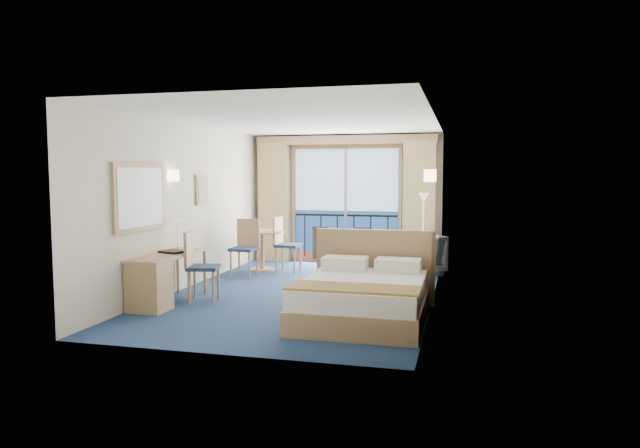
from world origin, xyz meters
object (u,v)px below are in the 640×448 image
(bed, at_px, (364,296))
(round_table, at_px, (262,240))
(desk_chair, at_px, (197,262))
(armchair, at_px, (417,254))
(table_chair_a, at_px, (284,241))
(table_chair_b, at_px, (246,244))
(desk, at_px, (154,281))
(nightstand, at_px, (417,285))
(floor_lamp, at_px, (424,212))

(bed, xyz_separation_m, round_table, (-2.57, 3.26, 0.29))
(bed, distance_m, desk_chair, 2.63)
(armchair, bearing_deg, bed, 44.18)
(bed, bearing_deg, table_chair_a, 122.92)
(desk_chair, distance_m, table_chair_b, 2.18)
(desk, xyz_separation_m, table_chair_a, (0.80, 3.43, 0.19))
(armchair, distance_m, desk, 4.94)
(armchair, relative_size, table_chair_a, 0.80)
(bed, bearing_deg, desk, -177.23)
(nightstand, distance_m, armchair, 2.35)
(floor_lamp, height_order, round_table, floor_lamp)
(bed, relative_size, table_chair_a, 1.94)
(table_chair_b, bearing_deg, nightstand, -22.53)
(bed, distance_m, desk, 2.93)
(nightstand, relative_size, desk, 0.33)
(bed, distance_m, armchair, 3.54)
(nightstand, distance_m, floor_lamp, 2.97)
(bed, distance_m, nightstand, 1.31)
(round_table, bearing_deg, table_chair_b, -99.37)
(bed, bearing_deg, desk_chair, 169.18)
(floor_lamp, bearing_deg, bed, -96.83)
(floor_lamp, xyz_separation_m, round_table, (-3.05, -0.74, -0.56))
(nightstand, bearing_deg, desk_chair, -167.81)
(armchair, xyz_separation_m, floor_lamp, (0.08, 0.49, 0.76))
(table_chair_a, bearing_deg, bed, -144.74)
(round_table, bearing_deg, floor_lamp, 13.71)
(armchair, bearing_deg, table_chair_b, -23.83)
(desk, bearing_deg, desk_chair, 60.92)
(armchair, height_order, desk_chair, desk_chair)
(nightstand, bearing_deg, floor_lamp, 92.23)
(table_chair_b, bearing_deg, table_chair_a, 50.94)
(bed, xyz_separation_m, desk, (-2.92, -0.14, 0.09))
(armchair, xyz_separation_m, table_chair_b, (-3.07, -0.85, 0.21))
(desk_chair, bearing_deg, nightstand, -91.04)
(table_chair_a, xyz_separation_m, table_chair_b, (-0.54, -0.62, -0.00))
(table_chair_b, bearing_deg, bed, -42.91)
(table_chair_a, distance_m, table_chair_b, 0.82)
(armchair, bearing_deg, round_table, -34.41)
(table_chair_a, height_order, table_chair_b, table_chair_a)
(desk, relative_size, desk_chair, 1.48)
(table_chair_a, bearing_deg, nightstand, -125.51)
(nightstand, bearing_deg, round_table, 146.55)
(round_table, bearing_deg, desk_chair, -90.08)
(armchair, bearing_deg, floor_lamp, -138.69)
(nightstand, xyz_separation_m, floor_lamp, (-0.11, 2.83, 0.89))
(desk, relative_size, table_chair_a, 1.46)
(nightstand, distance_m, table_chair_b, 3.60)
(nightstand, bearing_deg, armchair, 94.65)
(nightstand, height_order, round_table, round_table)
(armchair, distance_m, table_chair_a, 2.54)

